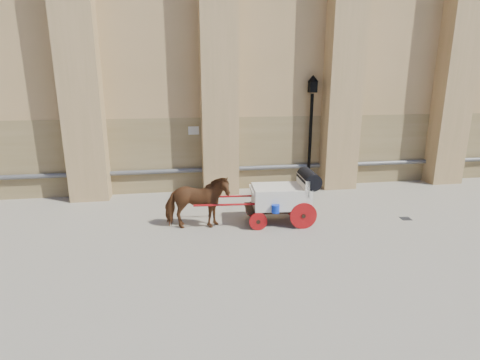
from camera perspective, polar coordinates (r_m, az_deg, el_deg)
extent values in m
plane|color=gray|center=(12.11, 3.75, -6.49)|extent=(90.00, 90.00, 0.00)
cube|color=#907A53|center=(16.08, 7.42, 4.34)|extent=(44.00, 0.35, 3.00)
cylinder|color=#59595B|center=(15.95, 7.63, 2.04)|extent=(42.00, 0.18, 0.18)
cube|color=beige|center=(15.07, -7.09, 7.50)|extent=(0.42, 0.04, 0.32)
imported|color=brown|center=(11.45, -6.58, -3.43)|extent=(2.02, 1.01, 1.66)
cube|color=black|center=(11.98, 5.74, -4.18)|extent=(2.11, 1.09, 0.11)
cube|color=silver|center=(11.88, 6.23, -2.48)|extent=(1.85, 1.30, 0.65)
cube|color=silver|center=(11.93, 9.56, -0.67)|extent=(0.23, 1.17, 0.51)
cube|color=silver|center=(11.69, 2.47, -1.50)|extent=(0.41, 1.04, 0.09)
cylinder|color=black|center=(11.93, 10.46, 0.21)|extent=(0.61, 1.20, 0.52)
cylinder|color=#9F0D10|center=(11.63, 9.63, -5.40)|extent=(0.84, 0.12, 0.83)
cylinder|color=#9F0D10|center=(12.68, 8.35, -3.62)|extent=(0.84, 0.12, 0.83)
cylinder|color=#9F0D10|center=(11.42, 2.79, -6.34)|extent=(0.56, 0.10, 0.56)
cylinder|color=#9F0D10|center=(12.49, 2.09, -4.44)|extent=(0.56, 0.10, 0.56)
cylinder|color=#9F0D10|center=(11.32, -1.48, -3.78)|extent=(2.22, 0.24, 0.06)
cylinder|color=#9F0D10|center=(12.11, -1.73, -2.52)|extent=(2.22, 0.24, 0.06)
cylinder|color=#0D30C5|center=(11.28, 5.44, -4.40)|extent=(0.24, 0.24, 0.24)
cylinder|color=black|center=(15.89, 10.62, 5.74)|extent=(0.13, 0.13, 3.91)
cone|color=black|center=(16.25, 10.33, -0.39)|extent=(0.39, 0.39, 0.39)
cube|color=black|center=(15.70, 11.02, 13.79)|extent=(0.30, 0.30, 0.46)
cone|color=black|center=(15.70, 11.08, 14.97)|extent=(0.43, 0.43, 0.26)
cube|color=black|center=(12.21, 8.75, -6.42)|extent=(0.38, 0.38, 0.01)
cube|color=black|center=(13.56, 23.93, -5.39)|extent=(0.35, 0.35, 0.01)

